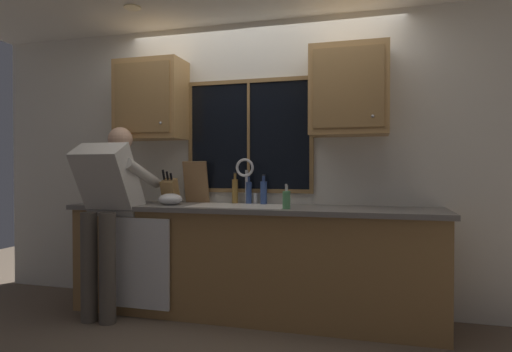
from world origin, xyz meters
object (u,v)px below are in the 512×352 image
cutting_board (196,182)px  bottle_amber_small (235,190)px  person_standing (107,200)px  soap_dispenser (286,199)px  knife_block (170,191)px  bottle_tall_clear (249,192)px  mixing_bowl (170,199)px  bottle_green_glass (264,192)px

cutting_board → bottle_amber_small: size_ratio=1.37×
person_standing → soap_dispenser: (1.47, 0.16, 0.02)m
knife_block → bottle_amber_small: size_ratio=1.15×
person_standing → cutting_board: bearing=44.3°
bottle_tall_clear → bottle_amber_small: bottle_amber_small is taller
person_standing → knife_block: size_ratio=4.95×
knife_block → cutting_board: size_ratio=0.83×
mixing_bowl → bottle_tall_clear: (0.62, 0.28, 0.06)m
person_standing → soap_dispenser: size_ratio=8.22×
knife_block → bottle_tall_clear: 0.70m
knife_block → cutting_board: bearing=36.5°
cutting_board → soap_dispenser: bearing=-22.6°
mixing_bowl → bottle_amber_small: bearing=30.5°
soap_dispenser → bottle_green_glass: size_ratio=0.74×
bottle_green_glass → mixing_bowl: bearing=-161.1°
soap_dispenser → bottle_tall_clear: bearing=136.7°
knife_block → bottle_green_glass: bearing=9.2°
person_standing → bottle_green_glass: bearing=24.1°
cutting_board → bottle_green_glass: cutting_board is taller
cutting_board → bottle_amber_small: cutting_board is taller
bottle_amber_small → cutting_board: bearing=-176.6°
knife_block → bottle_green_glass: (0.83, 0.13, -0.00)m
person_standing → cutting_board: person_standing is taller
cutting_board → bottle_tall_clear: size_ratio=1.52×
cutting_board → bottle_tall_clear: bearing=1.5°
knife_block → mixing_bowl: size_ratio=1.56×
mixing_bowl → bottle_green_glass: bottle_green_glass is taller
soap_dispenser → cutting_board: bearing=157.4°
soap_dispenser → bottle_green_glass: 0.47m
cutting_board → soap_dispenser: size_ratio=1.99×
bottle_amber_small → knife_block: bearing=-163.8°
cutting_board → mixing_bowl: cutting_board is taller
cutting_board → mixing_bowl: (-0.12, -0.27, -0.14)m
bottle_green_glass → bottle_amber_small: bottle_amber_small is taller
person_standing → cutting_board: (0.56, 0.54, 0.14)m
bottle_tall_clear → bottle_amber_small: size_ratio=0.90×
cutting_board → bottle_tall_clear: (0.50, 0.01, -0.08)m
cutting_board → person_standing: bearing=-135.7°
knife_block → mixing_bowl: knife_block is taller
soap_dispenser → bottle_green_glass: bottle_green_glass is taller
soap_dispenser → bottle_amber_small: bottle_amber_small is taller
mixing_bowl → bottle_green_glass: 0.81m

